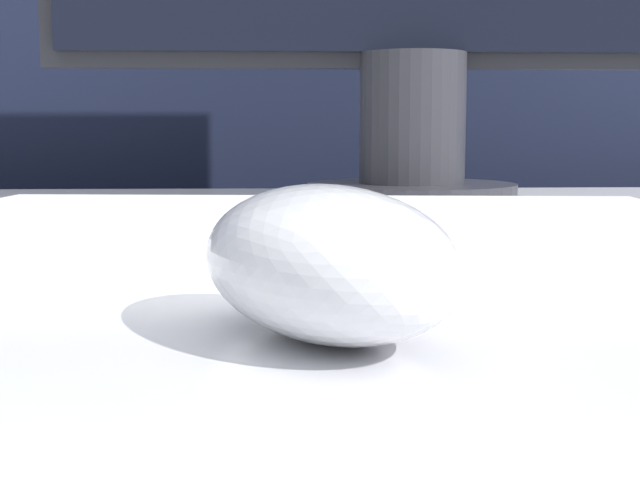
{
  "coord_description": "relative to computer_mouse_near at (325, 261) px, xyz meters",
  "views": [
    {
      "loc": [
        -0.09,
        -0.49,
        0.82
      ],
      "look_at": [
        -0.08,
        -0.2,
        0.78
      ],
      "focal_mm": 50.0,
      "sensor_mm": 36.0,
      "label": 1
    }
  ],
  "objects": [
    {
      "name": "computer_mouse_near",
      "position": [
        0.0,
        0.0,
        0.0
      ],
      "size": [
        0.1,
        0.13,
        0.05
      ],
      "rotation": [
        0.0,
        0.0,
        0.4
      ],
      "color": "silver",
      "rests_on": "desk"
    },
    {
      "name": "keyboard",
      "position": [
        0.0,
        0.19,
        -0.01
      ],
      "size": [
        0.39,
        0.18,
        0.02
      ],
      "rotation": [
        0.0,
        0.0,
        -0.09
      ],
      "color": "white",
      "rests_on": "desk"
    },
    {
      "name": "partition_panel",
      "position": [
        0.08,
        0.81,
        -0.18
      ],
      "size": [
        5.0,
        0.03,
        1.21
      ],
      "color": "black",
      "rests_on": "ground_plane"
    }
  ]
}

